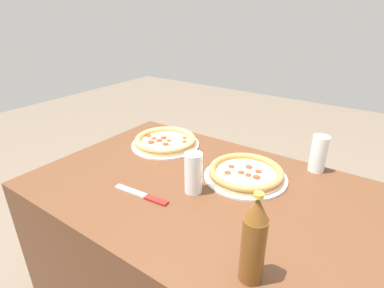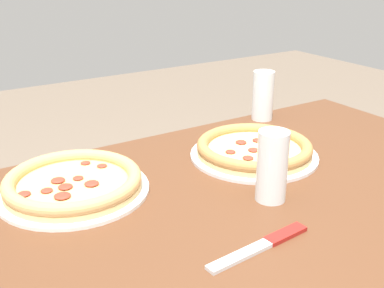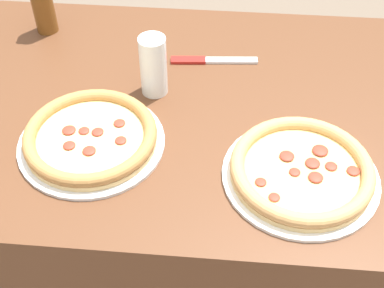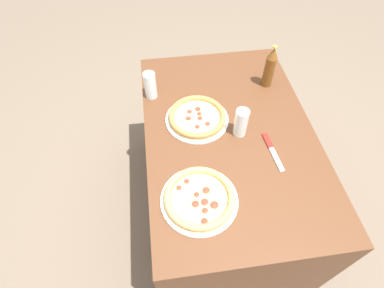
{
  "view_description": "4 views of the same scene",
  "coord_description": "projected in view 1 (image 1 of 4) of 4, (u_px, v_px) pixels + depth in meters",
  "views": [
    {
      "loc": [
        -0.49,
        0.78,
        1.34
      ],
      "look_at": [
        0.15,
        -0.15,
        0.83
      ],
      "focal_mm": 28.0,
      "sensor_mm": 36.0,
      "label": 1
    },
    {
      "loc": [
        0.61,
        0.69,
        1.22
      ],
      "look_at": [
        0.09,
        -0.14,
        0.83
      ],
      "focal_mm": 45.0,
      "sensor_mm": 36.0,
      "label": 2
    },
    {
      "loc": [
        0.18,
        -0.92,
        1.57
      ],
      "look_at": [
        0.12,
        -0.17,
        0.8
      ],
      "focal_mm": 50.0,
      "sensor_mm": 36.0,
      "label": 3
    },
    {
      "loc": [
        0.89,
        -0.31,
        1.85
      ],
      "look_at": [
        0.08,
        -0.2,
        0.8
      ],
      "focal_mm": 28.0,
      "sensor_mm": 36.0,
      "label": 4
    }
  ],
  "objects": [
    {
      "name": "knife",
      "position": [
        143.0,
        195.0,
        1.02
      ],
      "size": [
        0.22,
        0.04,
        0.01
      ],
      "color": "maroon",
      "rests_on": "table"
    },
    {
      "name": "glass_mango_juice",
      "position": [
        193.0,
        174.0,
        1.02
      ],
      "size": [
        0.06,
        0.06,
        0.15
      ],
      "color": "white",
      "rests_on": "table"
    },
    {
      "name": "table",
      "position": [
        202.0,
        264.0,
        1.23
      ],
      "size": [
        1.24,
        0.81,
        0.75
      ],
      "color": "#56331E",
      "rests_on": "ground_plane"
    },
    {
      "name": "pizza_salami",
      "position": [
        165.0,
        141.0,
        1.4
      ],
      "size": [
        0.32,
        0.32,
        0.04
      ],
      "color": "white",
      "rests_on": "table"
    },
    {
      "name": "pizza_veggie",
      "position": [
        246.0,
        173.0,
        1.13
      ],
      "size": [
        0.31,
        0.31,
        0.04
      ],
      "color": "silver",
      "rests_on": "table"
    },
    {
      "name": "beer_bottle",
      "position": [
        254.0,
        241.0,
        0.67
      ],
      "size": [
        0.06,
        0.06,
        0.24
      ],
      "color": "brown",
      "rests_on": "table"
    },
    {
      "name": "glass_red_wine",
      "position": [
        318.0,
        155.0,
        1.16
      ],
      "size": [
        0.06,
        0.06,
        0.15
      ],
      "color": "white",
      "rests_on": "table"
    }
  ]
}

